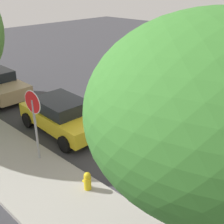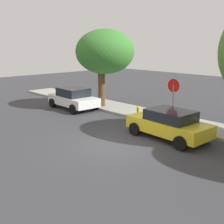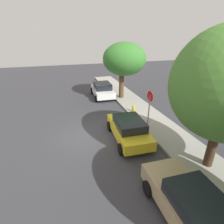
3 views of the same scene
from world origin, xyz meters
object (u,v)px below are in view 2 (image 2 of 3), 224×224
at_px(parked_car_yellow, 169,124).
at_px(fire_hydrant, 138,112).
at_px(stop_sign, 173,93).
at_px(parked_car_white, 73,98).
at_px(street_tree_near_corner, 105,52).

relative_size(parked_car_yellow, fire_hydrant, 5.73).
distance_m(parked_car_yellow, fire_hydrant, 4.09).
bearing_deg(stop_sign, parked_car_yellow, -58.90).
bearing_deg(parked_car_yellow, parked_car_white, 176.76).
distance_m(parked_car_white, street_tree_near_corner, 3.85).
height_order(parked_car_yellow, fire_hydrant, parked_car_yellow).
bearing_deg(street_tree_near_corner, parked_car_white, -124.85).
bearing_deg(parked_car_yellow, fire_hydrant, 152.21).
distance_m(parked_car_yellow, parked_car_white, 8.42).
height_order(stop_sign, street_tree_near_corner, street_tree_near_corner).
xyz_separation_m(parked_car_yellow, fire_hydrant, (-3.60, 1.90, -0.37)).
xyz_separation_m(parked_car_yellow, parked_car_white, (-8.41, 0.48, 0.02)).
bearing_deg(fire_hydrant, stop_sign, 1.22).
relative_size(street_tree_near_corner, fire_hydrant, 7.61).
xyz_separation_m(stop_sign, parked_car_yellow, (1.18, -1.95, -1.08)).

